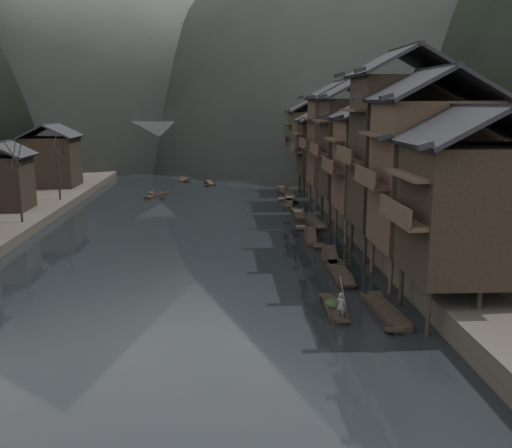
{
  "coord_description": "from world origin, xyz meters",
  "views": [
    {
      "loc": [
        3.26,
        -38.83,
        12.37
      ],
      "look_at": [
        5.92,
        7.55,
        2.5
      ],
      "focal_mm": 40.0,
      "sensor_mm": 36.0,
      "label": 1
    }
  ],
  "objects": [
    {
      "name": "cargo_heap",
      "position": [
        9.82,
        -6.23,
        0.74
      ],
      "size": [
        1.03,
        1.35,
        0.62
      ],
      "primitive_type": "ellipsoid",
      "color": "black",
      "rests_on": "hero_sampan"
    },
    {
      "name": "boatman",
      "position": [
        9.91,
        -8.09,
        1.21
      ],
      "size": [
        0.68,
        0.62,
        1.56
      ],
      "primitive_type": "imported",
      "rotation": [
        0.0,
        0.0,
        2.56
      ],
      "color": "#515254",
      "rests_on": "hero_sampan"
    },
    {
      "name": "stone_bridge",
      "position": [
        -0.0,
        72.0,
        5.11
      ],
      "size": [
        40.0,
        6.0,
        9.0
      ],
      "color": "#4C4C4F",
      "rests_on": "ground"
    },
    {
      "name": "stilt_houses",
      "position": [
        17.28,
        18.64,
        8.95
      ],
      "size": [
        9.0,
        67.6,
        16.85
      ],
      "color": "black",
      "rests_on": "ground"
    },
    {
      "name": "right_bank",
      "position": [
        35.0,
        40.0,
        0.9
      ],
      "size": [
        40.0,
        200.0,
        1.8
      ],
      "primitive_type": "cube",
      "color": "#2D2823",
      "rests_on": "ground"
    },
    {
      "name": "bamboo_pole",
      "position": [
        10.11,
        -8.09,
        3.66
      ],
      "size": [
        1.03,
        1.8,
        3.35
      ],
      "primitive_type": "cylinder",
      "rotation": [
        0.53,
        0.0,
        -0.5
      ],
      "color": "#8C7A51",
      "rests_on": "boatman"
    },
    {
      "name": "moored_sampans",
      "position": [
        11.85,
        25.21,
        0.2
      ],
      "size": [
        3.34,
        67.52,
        0.47
      ],
      "color": "black",
      "rests_on": "water"
    },
    {
      "name": "midriver_boats",
      "position": [
        -2.42,
        47.32,
        0.2
      ],
      "size": [
        9.3,
        21.11,
        0.44
      ],
      "color": "black",
      "rests_on": "water"
    },
    {
      "name": "hero_sampan",
      "position": [
        9.83,
        -6.45,
        0.2
      ],
      "size": [
        1.2,
        4.72,
        0.43
      ],
      "color": "black",
      "rests_on": "water"
    },
    {
      "name": "water",
      "position": [
        0.0,
        0.0,
        0.0
      ],
      "size": [
        300.0,
        300.0,
        0.0
      ],
      "primitive_type": "plane",
      "color": "black",
      "rests_on": "ground"
    }
  ]
}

